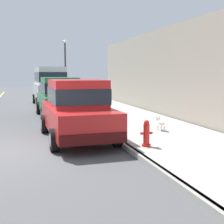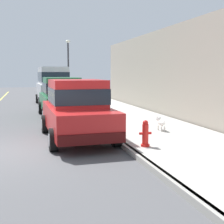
{
  "view_description": "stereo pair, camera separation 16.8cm",
  "coord_description": "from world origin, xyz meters",
  "px_view_note": "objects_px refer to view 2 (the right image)",
  "views": [
    {
      "loc": [
        0.46,
        -8.71,
        2.13
      ],
      "look_at": [
        3.26,
        1.09,
        0.85
      ],
      "focal_mm": 49.92,
      "sensor_mm": 36.0,
      "label": 1
    },
    {
      "loc": [
        0.62,
        -8.76,
        2.13
      ],
      "look_at": [
        3.26,
        1.09,
        0.85
      ],
      "focal_mm": 49.92,
      "sensor_mm": 36.0,
      "label": 2
    }
  ],
  "objects_px": {
    "car_red_sedan": "(77,109)",
    "car_silver_van": "(53,84)",
    "dog_white": "(161,122)",
    "street_lamp": "(68,63)",
    "car_green_sedan": "(61,97)",
    "fire_hydrant": "(145,134)"
  },
  "relations": [
    {
      "from": "car_silver_van",
      "to": "street_lamp",
      "type": "relative_size",
      "value": 1.12
    },
    {
      "from": "dog_white",
      "to": "fire_hydrant",
      "type": "xyz_separation_m",
      "value": [
        -1.37,
        -2.08,
        0.05
      ]
    },
    {
      "from": "car_green_sedan",
      "to": "fire_hydrant",
      "type": "xyz_separation_m",
      "value": [
        1.5,
        -7.43,
        -0.51
      ]
    },
    {
      "from": "street_lamp",
      "to": "car_green_sedan",
      "type": "bearing_deg",
      "value": -99.59
    },
    {
      "from": "car_red_sedan",
      "to": "car_silver_van",
      "type": "relative_size",
      "value": 0.94
    },
    {
      "from": "car_green_sedan",
      "to": "fire_hydrant",
      "type": "relative_size",
      "value": 6.42
    },
    {
      "from": "car_silver_van",
      "to": "dog_white",
      "type": "relative_size",
      "value": 6.56
    },
    {
      "from": "car_green_sedan",
      "to": "dog_white",
      "type": "height_order",
      "value": "car_green_sedan"
    },
    {
      "from": "car_red_sedan",
      "to": "fire_hydrant",
      "type": "relative_size",
      "value": 6.41
    },
    {
      "from": "car_red_sedan",
      "to": "dog_white",
      "type": "height_order",
      "value": "car_red_sedan"
    },
    {
      "from": "fire_hydrant",
      "to": "car_red_sedan",
      "type": "bearing_deg",
      "value": 127.37
    },
    {
      "from": "dog_white",
      "to": "street_lamp",
      "type": "height_order",
      "value": "street_lamp"
    },
    {
      "from": "dog_white",
      "to": "street_lamp",
      "type": "xyz_separation_m",
      "value": [
        -1.47,
        13.64,
        2.48
      ]
    },
    {
      "from": "car_green_sedan",
      "to": "car_silver_van",
      "type": "relative_size",
      "value": 0.94
    },
    {
      "from": "car_green_sedan",
      "to": "dog_white",
      "type": "relative_size",
      "value": 6.17
    },
    {
      "from": "car_red_sedan",
      "to": "street_lamp",
      "type": "distance_m",
      "value": 13.89
    },
    {
      "from": "street_lamp",
      "to": "fire_hydrant",
      "type": "bearing_deg",
      "value": -89.64
    },
    {
      "from": "car_red_sedan",
      "to": "car_silver_van",
      "type": "height_order",
      "value": "car_silver_van"
    },
    {
      "from": "car_red_sedan",
      "to": "car_silver_van",
      "type": "xyz_separation_m",
      "value": [
        0.11,
        11.44,
        0.41
      ]
    },
    {
      "from": "dog_white",
      "to": "fire_hydrant",
      "type": "relative_size",
      "value": 1.04
    },
    {
      "from": "car_green_sedan",
      "to": "fire_hydrant",
      "type": "distance_m",
      "value": 7.6
    },
    {
      "from": "dog_white",
      "to": "car_green_sedan",
      "type": "bearing_deg",
      "value": 118.25
    }
  ]
}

